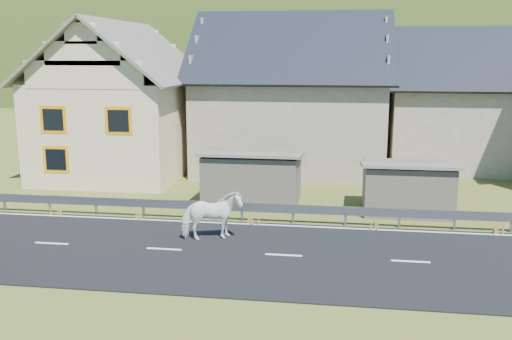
# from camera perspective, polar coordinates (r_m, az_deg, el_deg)

# --- Properties ---
(ground) EXTENTS (160.00, 160.00, 0.00)m
(ground) POSITION_cam_1_polar(r_m,az_deg,el_deg) (18.67, 2.78, -8.62)
(ground) COLOR #394218
(ground) RESTS_ON ground
(road) EXTENTS (60.00, 7.00, 0.04)m
(road) POSITION_cam_1_polar(r_m,az_deg,el_deg) (18.66, 2.79, -8.56)
(road) COLOR black
(road) RESTS_ON ground
(lane_markings) EXTENTS (60.00, 6.60, 0.01)m
(lane_markings) POSITION_cam_1_polar(r_m,az_deg,el_deg) (18.65, 2.79, -8.49)
(lane_markings) COLOR silver
(lane_markings) RESTS_ON road
(guardrail) EXTENTS (28.10, 0.09, 0.75)m
(guardrail) POSITION_cam_1_polar(r_m,az_deg,el_deg) (21.99, 3.73, -3.94)
(guardrail) COLOR #93969B
(guardrail) RESTS_ON ground
(shed_left) EXTENTS (4.30, 3.30, 2.40)m
(shed_left) POSITION_cam_1_polar(r_m,az_deg,el_deg) (24.80, -0.33, -0.85)
(shed_left) COLOR #675D4F
(shed_left) RESTS_ON ground
(shed_right) EXTENTS (3.80, 2.90, 2.20)m
(shed_right) POSITION_cam_1_polar(r_m,az_deg,el_deg) (24.23, 14.87, -1.78)
(shed_right) COLOR #675D4F
(shed_right) RESTS_ON ground
(house_cream) EXTENTS (7.80, 9.80, 8.30)m
(house_cream) POSITION_cam_1_polar(r_m,az_deg,el_deg) (31.72, -13.37, 7.52)
(house_cream) COLOR beige
(house_cream) RESTS_ON ground
(house_stone_a) EXTENTS (10.80, 9.80, 8.90)m
(house_stone_a) POSITION_cam_1_polar(r_m,az_deg,el_deg) (32.60, 3.68, 8.40)
(house_stone_a) COLOR tan
(house_stone_a) RESTS_ON ground
(house_stone_b) EXTENTS (9.80, 8.80, 8.10)m
(house_stone_b) POSITION_cam_1_polar(r_m,az_deg,el_deg) (35.29, 20.50, 7.29)
(house_stone_b) COLOR tan
(house_stone_b) RESTS_ON ground
(mountain) EXTENTS (440.00, 280.00, 260.00)m
(mountain) POSITION_cam_1_polar(r_m,az_deg,el_deg) (199.23, 9.21, 3.84)
(mountain) COLOR #293C18
(mountain) RESTS_ON ground
(conifer_patch) EXTENTS (76.00, 50.00, 28.00)m
(conifer_patch) POSITION_cam_1_polar(r_m,az_deg,el_deg) (139.46, -15.97, 10.99)
(conifer_patch) COLOR black
(conifer_patch) RESTS_ON ground
(horse) EXTENTS (1.63, 2.26, 1.74)m
(horse) POSITION_cam_1_polar(r_m,az_deg,el_deg) (19.93, -4.46, -4.57)
(horse) COLOR white
(horse) RESTS_ON road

